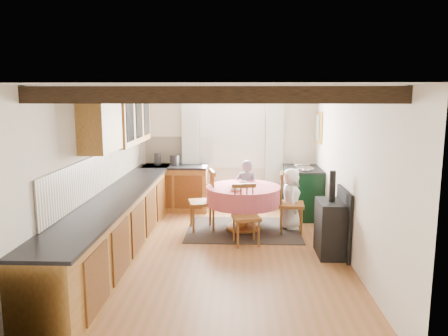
{
  "coord_description": "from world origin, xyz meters",
  "views": [
    {
      "loc": [
        0.26,
        -6.04,
        2.3
      ],
      "look_at": [
        0.0,
        0.8,
        1.15
      ],
      "focal_mm": 34.41,
      "sensor_mm": 36.0,
      "label": 1
    }
  ],
  "objects_px": {
    "cup": "(243,184)",
    "chair_right": "(291,202)",
    "chair_near": "(246,215)",
    "cast_iron_stove": "(331,213)",
    "chair_left": "(202,200)",
    "aga_range": "(303,192)",
    "dining_table": "(243,208)",
    "child_far": "(246,190)",
    "child_right": "(291,199)"
  },
  "relations": [
    {
      "from": "cup",
      "to": "child_right",
      "type": "bearing_deg",
      "value": 8.14
    },
    {
      "from": "cast_iron_stove",
      "to": "cup",
      "type": "distance_m",
      "value": 1.71
    },
    {
      "from": "chair_near",
      "to": "chair_right",
      "type": "xyz_separation_m",
      "value": [
        0.78,
        0.69,
        0.04
      ]
    },
    {
      "from": "cast_iron_stove",
      "to": "chair_left",
      "type": "bearing_deg",
      "value": 150.01
    },
    {
      "from": "dining_table",
      "to": "cast_iron_stove",
      "type": "distance_m",
      "value": 1.71
    },
    {
      "from": "cast_iron_stove",
      "to": "aga_range",
      "type": "bearing_deg",
      "value": 93.03
    },
    {
      "from": "cup",
      "to": "chair_left",
      "type": "bearing_deg",
      "value": 179.14
    },
    {
      "from": "chair_near",
      "to": "cast_iron_stove",
      "type": "xyz_separation_m",
      "value": [
        1.22,
        -0.4,
        0.15
      ]
    },
    {
      "from": "cast_iron_stove",
      "to": "dining_table",
      "type": "bearing_deg",
      "value": 137.8
    },
    {
      "from": "cast_iron_stove",
      "to": "child_far",
      "type": "xyz_separation_m",
      "value": [
        -1.2,
        1.74,
        -0.05
      ]
    },
    {
      "from": "cup",
      "to": "dining_table",
      "type": "bearing_deg",
      "value": 42.95
    },
    {
      "from": "child_far",
      "to": "child_right",
      "type": "height_order",
      "value": "child_far"
    },
    {
      "from": "dining_table",
      "to": "chair_left",
      "type": "bearing_deg",
      "value": 179.94
    },
    {
      "from": "chair_near",
      "to": "child_far",
      "type": "xyz_separation_m",
      "value": [
        0.02,
        1.34,
        0.1
      ]
    },
    {
      "from": "child_far",
      "to": "cup",
      "type": "bearing_deg",
      "value": 89.75
    },
    {
      "from": "chair_left",
      "to": "chair_right",
      "type": "distance_m",
      "value": 1.53
    },
    {
      "from": "aga_range",
      "to": "chair_near",
      "type": "bearing_deg",
      "value": -123.54
    },
    {
      "from": "dining_table",
      "to": "cast_iron_stove",
      "type": "bearing_deg",
      "value": -42.2
    },
    {
      "from": "chair_near",
      "to": "child_far",
      "type": "height_order",
      "value": "child_far"
    },
    {
      "from": "dining_table",
      "to": "chair_near",
      "type": "distance_m",
      "value": 0.74
    },
    {
      "from": "cast_iron_stove",
      "to": "chair_near",
      "type": "bearing_deg",
      "value": 161.67
    },
    {
      "from": "chair_left",
      "to": "aga_range",
      "type": "bearing_deg",
      "value": 103.83
    },
    {
      "from": "dining_table",
      "to": "child_right",
      "type": "distance_m",
      "value": 0.84
    },
    {
      "from": "chair_near",
      "to": "chair_right",
      "type": "height_order",
      "value": "chair_right"
    },
    {
      "from": "chair_left",
      "to": "child_right",
      "type": "relative_size",
      "value": 0.98
    },
    {
      "from": "chair_near",
      "to": "chair_right",
      "type": "distance_m",
      "value": 1.04
    },
    {
      "from": "aga_range",
      "to": "child_right",
      "type": "xyz_separation_m",
      "value": [
        -0.32,
        -0.83,
        0.06
      ]
    },
    {
      "from": "child_right",
      "to": "chair_right",
      "type": "bearing_deg",
      "value": 177.64
    },
    {
      "from": "dining_table",
      "to": "child_far",
      "type": "distance_m",
      "value": 0.63
    },
    {
      "from": "dining_table",
      "to": "aga_range",
      "type": "xyz_separation_m",
      "value": [
        1.15,
        0.94,
        0.1
      ]
    },
    {
      "from": "dining_table",
      "to": "child_far",
      "type": "xyz_separation_m",
      "value": [
        0.05,
        0.6,
        0.19
      ]
    },
    {
      "from": "child_right",
      "to": "cast_iron_stove",
      "type": "bearing_deg",
      "value": -159.53
    },
    {
      "from": "aga_range",
      "to": "cup",
      "type": "xyz_separation_m",
      "value": [
        -1.16,
        -0.95,
        0.34
      ]
    },
    {
      "from": "child_far",
      "to": "chair_near",
      "type": "bearing_deg",
      "value": 95.05
    },
    {
      "from": "cup",
      "to": "cast_iron_stove",
      "type": "bearing_deg",
      "value": -41.71
    },
    {
      "from": "chair_near",
      "to": "child_far",
      "type": "distance_m",
      "value": 1.34
    },
    {
      "from": "chair_right",
      "to": "child_far",
      "type": "relative_size",
      "value": 0.9
    },
    {
      "from": "chair_left",
      "to": "chair_right",
      "type": "height_order",
      "value": "chair_left"
    },
    {
      "from": "aga_range",
      "to": "child_right",
      "type": "relative_size",
      "value": 0.97
    },
    {
      "from": "chair_right",
      "to": "cast_iron_stove",
      "type": "height_order",
      "value": "cast_iron_stove"
    },
    {
      "from": "dining_table",
      "to": "chair_right",
      "type": "relative_size",
      "value": 1.24
    },
    {
      "from": "chair_left",
      "to": "aga_range",
      "type": "height_order",
      "value": "chair_left"
    },
    {
      "from": "child_far",
      "to": "cup",
      "type": "height_order",
      "value": "child_far"
    },
    {
      "from": "aga_range",
      "to": "cast_iron_stove",
      "type": "bearing_deg",
      "value": -86.97
    },
    {
      "from": "chair_near",
      "to": "chair_left",
      "type": "distance_m",
      "value": 1.06
    },
    {
      "from": "chair_right",
      "to": "aga_range",
      "type": "xyz_separation_m",
      "value": [
        0.33,
        0.99,
        -0.03
      ]
    },
    {
      "from": "cup",
      "to": "chair_right",
      "type": "bearing_deg",
      "value": -2.67
    },
    {
      "from": "aga_range",
      "to": "child_far",
      "type": "relative_size",
      "value": 0.91
    },
    {
      "from": "aga_range",
      "to": "cup",
      "type": "distance_m",
      "value": 1.53
    },
    {
      "from": "chair_right",
      "to": "chair_left",
      "type": "bearing_deg",
      "value": 92.74
    }
  ]
}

